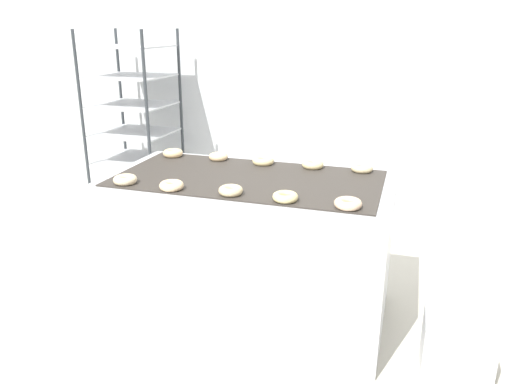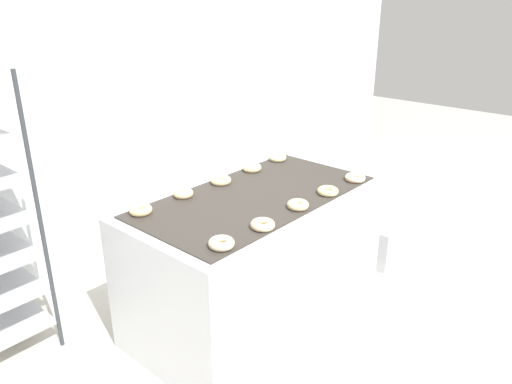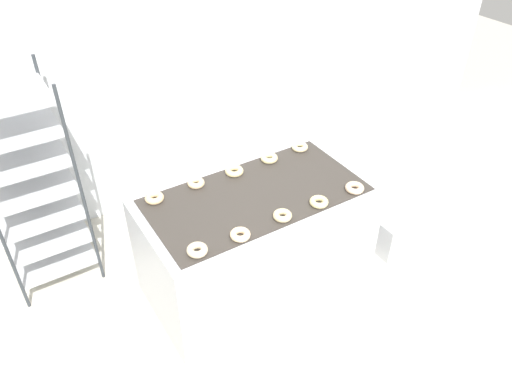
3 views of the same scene
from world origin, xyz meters
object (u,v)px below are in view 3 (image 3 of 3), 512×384
(glaze_bin, at_px, (391,232))
(donut_far_rightmost, at_px, (300,147))
(donut_far_center, at_px, (234,171))
(donut_far_right, at_px, (269,158))
(donut_near_center, at_px, (282,215))
(donut_far_leftmost, at_px, (154,198))
(baking_rack_cart, at_px, (31,185))
(donut_near_right, at_px, (319,202))
(fryer_machine, at_px, (256,241))
(donut_near_leftmost, at_px, (197,250))
(donut_near_left, at_px, (240,235))
(donut_near_rightmost, at_px, (355,188))
(donut_far_left, at_px, (196,183))

(glaze_bin, height_order, donut_far_rightmost, donut_far_rightmost)
(donut_far_center, distance_m, donut_far_right, 0.31)
(glaze_bin, distance_m, donut_far_center, 1.47)
(donut_near_center, bearing_deg, donut_far_leftmost, 135.93)
(donut_far_leftmost, height_order, donut_far_center, donut_far_leftmost)
(baking_rack_cart, height_order, donut_near_right, baking_rack_cart)
(baking_rack_cart, distance_m, donut_far_rightmost, 1.97)
(fryer_machine, distance_m, donut_far_center, 0.53)
(glaze_bin, distance_m, donut_near_leftmost, 1.89)
(baking_rack_cart, relative_size, donut_near_right, 12.95)
(glaze_bin, bearing_deg, donut_far_center, 154.88)
(donut_near_left, height_order, donut_near_center, same)
(fryer_machine, relative_size, donut_near_rightmost, 12.24)
(donut_near_leftmost, xyz_separation_m, donut_near_rightmost, (1.19, -0.01, -0.00))
(glaze_bin, height_order, donut_far_leftmost, donut_far_leftmost)
(baking_rack_cart, height_order, donut_far_center, baking_rack_cart)
(fryer_machine, bearing_deg, donut_near_rightmost, -27.86)
(fryer_machine, bearing_deg, donut_near_leftmost, -152.91)
(donut_near_center, height_order, donut_near_rightmost, same)
(donut_near_left, bearing_deg, donut_near_center, 2.79)
(donut_far_leftmost, xyz_separation_m, donut_far_left, (0.31, 0.01, -0.00))
(donut_far_left, xyz_separation_m, donut_far_right, (0.60, -0.00, 0.00))
(donut_far_leftmost, distance_m, donut_far_rightmost, 1.20)
(donut_far_left, bearing_deg, donut_far_leftmost, -178.34)
(fryer_machine, relative_size, donut_near_left, 12.57)
(donut_far_center, bearing_deg, donut_near_center, -88.68)
(fryer_machine, distance_m, donut_near_rightmost, 0.81)
(donut_near_rightmost, bearing_deg, donut_far_center, 134.53)
(donut_near_left, height_order, donut_near_right, donut_near_left)
(donut_near_left, xyz_separation_m, donut_far_rightmost, (0.90, 0.63, -0.00))
(glaze_bin, height_order, donut_near_rightmost, donut_near_rightmost)
(donut_near_left, relative_size, donut_far_right, 0.98)
(baking_rack_cart, xyz_separation_m, glaze_bin, (2.43, -1.20, -0.67))
(donut_near_left, distance_m, donut_far_center, 0.68)
(baking_rack_cart, distance_m, donut_far_leftmost, 0.93)
(fryer_machine, relative_size, donut_near_leftmost, 12.59)
(donut_far_left, distance_m, donut_far_center, 0.30)
(donut_far_leftmost, height_order, donut_far_right, same)
(donut_near_right, height_order, donut_near_rightmost, donut_near_rightmost)
(fryer_machine, bearing_deg, donut_near_center, -88.13)
(baking_rack_cart, xyz_separation_m, donut_far_center, (1.27, -0.66, 0.04))
(baking_rack_cart, relative_size, glaze_bin, 5.05)
(fryer_machine, height_order, donut_near_rightmost, donut_near_rightmost)
(donut_far_rightmost, bearing_deg, donut_far_center, -178.00)
(donut_near_left, distance_m, donut_far_right, 0.88)
(glaze_bin, height_order, donut_near_center, donut_near_center)
(baking_rack_cart, bearing_deg, fryer_machine, -36.71)
(baking_rack_cart, height_order, donut_near_leftmost, baking_rack_cart)
(donut_near_rightmost, relative_size, donut_far_left, 1.09)
(donut_near_left, bearing_deg, donut_far_center, 63.45)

